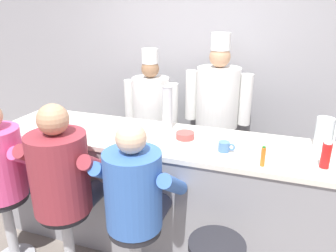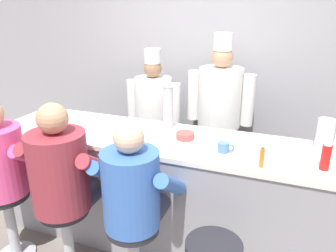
# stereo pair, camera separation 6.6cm
# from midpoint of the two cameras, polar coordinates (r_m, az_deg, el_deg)

# --- Properties ---
(wall_back) EXTENTS (10.00, 0.06, 2.70)m
(wall_back) POSITION_cam_midpoint_polar(r_m,az_deg,el_deg) (3.89, 5.41, 9.17)
(wall_back) COLOR #99999E
(wall_back) RESTS_ON ground_plane
(diner_counter) EXTENTS (3.06, 0.74, 1.04)m
(diner_counter) POSITION_cam_midpoint_polar(r_m,az_deg,el_deg) (3.01, -1.31, -11.18)
(diner_counter) COLOR gray
(diner_counter) RESTS_ON ground_plane
(ketchup_bottle_red) EXTENTS (0.06, 0.06, 0.23)m
(ketchup_bottle_red) POSITION_cam_midpoint_polar(r_m,az_deg,el_deg) (2.45, 25.16, -4.32)
(ketchup_bottle_red) COLOR red
(ketchup_bottle_red) RESTS_ON diner_counter
(hot_sauce_bottle_orange) EXTENTS (0.03, 0.03, 0.15)m
(hot_sauce_bottle_orange) POSITION_cam_midpoint_polar(r_m,az_deg,el_deg) (2.34, 15.45, -5.14)
(hot_sauce_bottle_orange) COLOR orange
(hot_sauce_bottle_orange) RESTS_ON diner_counter
(water_pitcher_clear) EXTENTS (0.15, 0.13, 0.24)m
(water_pitcher_clear) POSITION_cam_midpoint_polar(r_m,az_deg,el_deg) (2.81, 24.91, -1.03)
(water_pitcher_clear) COLOR silver
(water_pitcher_clear) RESTS_ON diner_counter
(breakfast_plate) EXTENTS (0.23, 0.23, 0.05)m
(breakfast_plate) POSITION_cam_midpoint_polar(r_m,az_deg,el_deg) (3.21, -21.59, -0.03)
(breakfast_plate) COLOR white
(breakfast_plate) RESTS_ON diner_counter
(cereal_bowl) EXTENTS (0.15, 0.15, 0.05)m
(cereal_bowl) POSITION_cam_midpoint_polar(r_m,az_deg,el_deg) (2.74, 2.31, -1.66)
(cereal_bowl) COLOR #B24C47
(cereal_bowl) RESTS_ON diner_counter
(coffee_mug_blue) EXTENTS (0.13, 0.09, 0.08)m
(coffee_mug_blue) POSITION_cam_midpoint_polar(r_m,az_deg,el_deg) (2.52, 9.08, -3.57)
(coffee_mug_blue) COLOR #4C7AB2
(coffee_mug_blue) RESTS_ON diner_counter
(coffee_mug_tan) EXTENTS (0.13, 0.08, 0.09)m
(coffee_mug_tan) POSITION_cam_midpoint_polar(r_m,az_deg,el_deg) (2.89, -18.30, -1.08)
(coffee_mug_tan) COLOR beige
(coffee_mug_tan) RESTS_ON diner_counter
(cup_stack_steel) EXTENTS (0.10, 0.10, 0.39)m
(cup_stack_steel) POSITION_cam_midpoint_polar(r_m,az_deg,el_deg) (2.90, -0.76, 3.19)
(cup_stack_steel) COLOR #B7BABF
(cup_stack_steel) RESTS_ON diner_counter
(napkin_dispenser_chrome) EXTENTS (0.11, 0.07, 0.13)m
(napkin_dispenser_chrome) POSITION_cam_midpoint_polar(r_m,az_deg,el_deg) (2.71, -6.84, -1.15)
(napkin_dispenser_chrome) COLOR silver
(napkin_dispenser_chrome) RESTS_ON diner_counter
(diner_seated_pink) EXTENTS (0.61, 0.60, 1.42)m
(diner_seated_pink) POSITION_cam_midpoint_polar(r_m,az_deg,el_deg) (2.97, -27.55, -6.45)
(diner_seated_pink) COLOR #B2B5BA
(diner_seated_pink) RESTS_ON ground_plane
(diner_seated_maroon) EXTENTS (0.65, 0.64, 1.47)m
(diner_seated_maroon) POSITION_cam_midpoint_polar(r_m,az_deg,el_deg) (2.59, -18.44, -8.39)
(diner_seated_maroon) COLOR #B2B5BA
(diner_seated_maroon) RESTS_ON ground_plane
(diner_seated_blue) EXTENTS (0.60, 0.59, 1.40)m
(diner_seated_blue) POSITION_cam_midpoint_polar(r_m,az_deg,el_deg) (2.32, -6.50, -11.85)
(diner_seated_blue) COLOR #B2B5BA
(diner_seated_blue) RESTS_ON ground_plane
(cook_in_whites_near) EXTENTS (0.65, 0.41, 1.66)m
(cook_in_whites_near) POSITION_cam_midpoint_polar(r_m,az_deg,el_deg) (3.78, -3.47, 2.00)
(cook_in_whites_near) COLOR #232328
(cook_in_whites_near) RESTS_ON ground_plane
(cook_in_whites_far) EXTENTS (0.72, 0.46, 1.84)m
(cook_in_whites_far) POSITION_cam_midpoint_polar(r_m,az_deg,el_deg) (3.60, 8.01, 2.58)
(cook_in_whites_far) COLOR #232328
(cook_in_whites_far) RESTS_ON ground_plane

